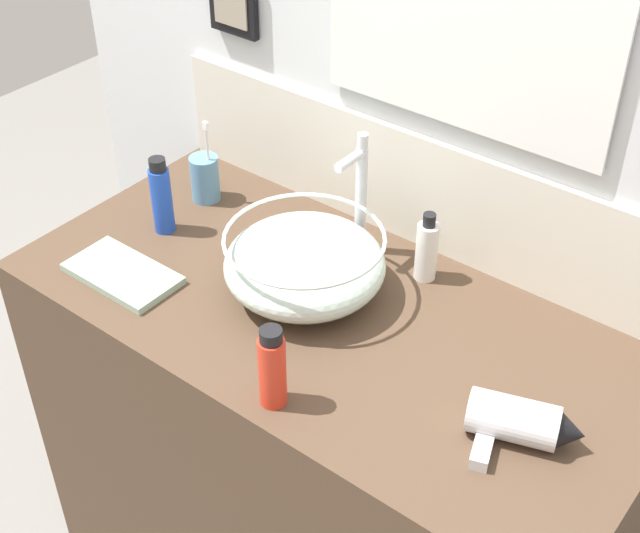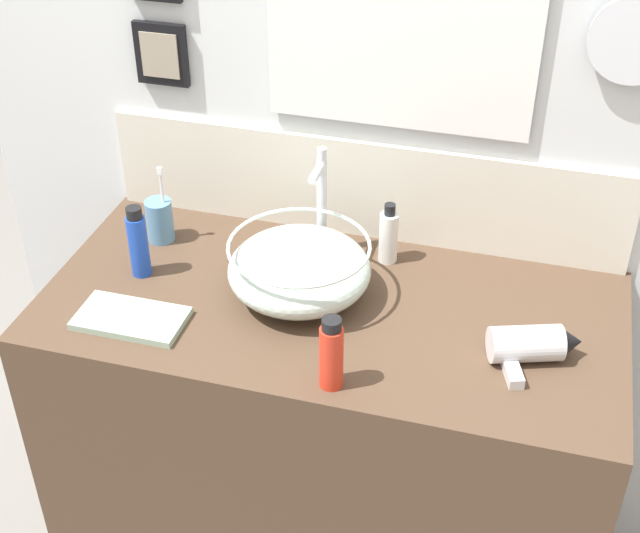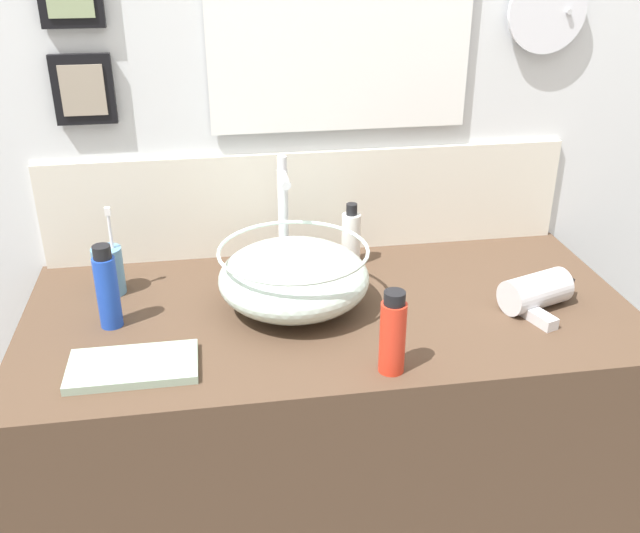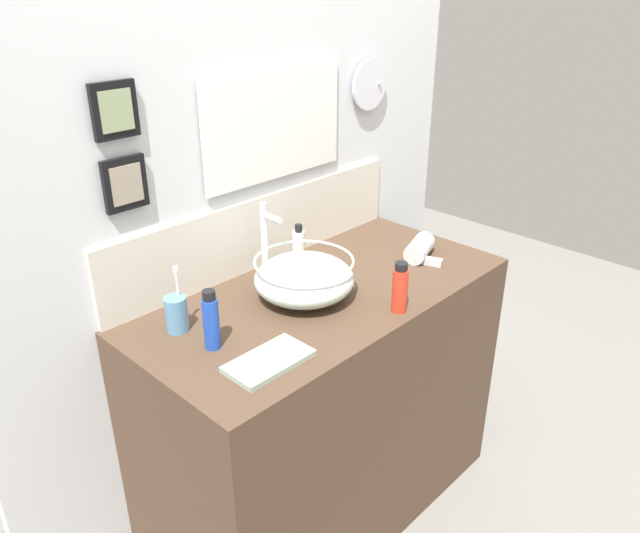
{
  "view_description": "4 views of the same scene",
  "coord_description": "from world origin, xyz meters",
  "views": [
    {
      "loc": [
        0.8,
        -1.05,
        2.05
      ],
      "look_at": [
        -0.02,
        0.0,
        1.03
      ],
      "focal_mm": 50.0,
      "sensor_mm": 36.0,
      "label": 1
    },
    {
      "loc": [
        0.4,
        -1.52,
        2.13
      ],
      "look_at": [
        -0.02,
        0.0,
        1.03
      ],
      "focal_mm": 50.0,
      "sensor_mm": 36.0,
      "label": 2
    },
    {
      "loc": [
        -0.23,
        -1.31,
        1.68
      ],
      "look_at": [
        -0.02,
        0.0,
        1.03
      ],
      "focal_mm": 40.0,
      "sensor_mm": 36.0,
      "label": 3
    },
    {
      "loc": [
        -1.3,
        -1.23,
        1.89
      ],
      "look_at": [
        -0.02,
        0.0,
        1.03
      ],
      "focal_mm": 35.0,
      "sensor_mm": 36.0,
      "label": 4
    }
  ],
  "objects": [
    {
      "name": "soap_dispenser",
      "position": [
        0.07,
        -0.25,
        1.01
      ],
      "size": [
        0.05,
        0.05,
        0.16
      ],
      "color": "red",
      "rests_on": "vanity_counter"
    },
    {
      "name": "glass_bowl_sink",
      "position": [
        -0.08,
        0.02,
        1.0
      ],
      "size": [
        0.32,
        0.32,
        0.14
      ],
      "color": "silver",
      "rests_on": "vanity_counter"
    },
    {
      "name": "hair_drier",
      "position": [
        0.44,
        -0.06,
        0.97
      ],
      "size": [
        0.2,
        0.18,
        0.08
      ],
      "color": "silver",
      "rests_on": "vanity_counter"
    },
    {
      "name": "spray_bottle",
      "position": [
        -0.45,
        -0.0,
        1.02
      ],
      "size": [
        0.04,
        0.04,
        0.18
      ],
      "color": "blue",
      "rests_on": "vanity_counter"
    },
    {
      "name": "ground_plane",
      "position": [
        0.0,
        0.0,
        0.0
      ],
      "size": [
        6.0,
        6.0,
        0.0
      ],
      "primitive_type": "plane",
      "color": "gray"
    },
    {
      "name": "lotion_bottle",
      "position": [
        0.09,
        0.21,
        1.0
      ],
      "size": [
        0.04,
        0.04,
        0.15
      ],
      "color": "white",
      "rests_on": "vanity_counter"
    },
    {
      "name": "faucet",
      "position": [
        -0.08,
        0.2,
        1.09
      ],
      "size": [
        0.02,
        0.09,
        0.28
      ],
      "color": "silver",
      "rests_on": "vanity_counter"
    },
    {
      "name": "toothbrush_cup",
      "position": [
        -0.47,
        0.15,
        0.99
      ],
      "size": [
        0.07,
        0.07,
        0.2
      ],
      "color": "#598CB2",
      "rests_on": "vanity_counter"
    },
    {
      "name": "vanity_counter",
      "position": [
        0.0,
        0.0,
        0.47
      ],
      "size": [
        1.29,
        0.62,
        0.93
      ],
      "primitive_type": "cube",
      "color": "#4C3828",
      "rests_on": "ground"
    },
    {
      "name": "back_panel",
      "position": [
        0.0,
        0.34,
        1.23
      ],
      "size": [
        2.0,
        0.09,
        2.45
      ],
      "color": "silver",
      "rests_on": "ground"
    },
    {
      "name": "hand_towel",
      "position": [
        -0.4,
        -0.17,
        0.94
      ],
      "size": [
        0.24,
        0.13,
        0.02
      ],
      "primitive_type": "cube",
      "color": "#99B29E",
      "rests_on": "vanity_counter"
    }
  ]
}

